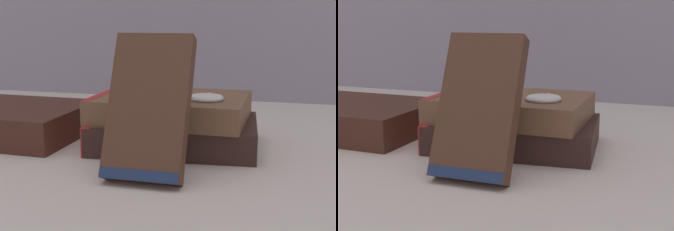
# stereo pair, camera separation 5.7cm
# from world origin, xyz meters

# --- Properties ---
(ground_plane) EXTENTS (3.00, 3.00, 0.00)m
(ground_plane) POSITION_xyz_m (0.00, 0.00, 0.00)
(ground_plane) COLOR beige
(book_flat_bottom) EXTENTS (0.24, 0.17, 0.04)m
(book_flat_bottom) POSITION_xyz_m (-0.01, 0.05, 0.02)
(book_flat_bottom) COLOR #331E19
(book_flat_bottom) RESTS_ON ground_plane
(book_flat_top) EXTENTS (0.21, 0.15, 0.03)m
(book_flat_top) POSITION_xyz_m (-0.01, 0.05, 0.06)
(book_flat_top) COLOR brown
(book_flat_top) RESTS_ON book_flat_bottom
(book_side_left) EXTENTS (0.26, 0.19, 0.05)m
(book_side_left) POSITION_xyz_m (-0.28, 0.05, 0.02)
(book_side_left) COLOR #422319
(book_side_left) RESTS_ON ground_plane
(book_leaning_front) EXTENTS (0.09, 0.09, 0.16)m
(book_leaning_front) POSITION_xyz_m (-0.00, -0.08, 0.08)
(book_leaning_front) COLOR #4C2D1E
(book_leaning_front) RESTS_ON ground_plane
(pocket_watch) EXTENTS (0.05, 0.05, 0.01)m
(pocket_watch) POSITION_xyz_m (0.05, 0.03, 0.08)
(pocket_watch) COLOR silver
(pocket_watch) RESTS_ON book_flat_top
(reading_glasses) EXTENTS (0.12, 0.09, 0.00)m
(reading_glasses) POSITION_xyz_m (-0.04, 0.19, 0.00)
(reading_glasses) COLOR #ADADB2
(reading_glasses) RESTS_ON ground_plane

